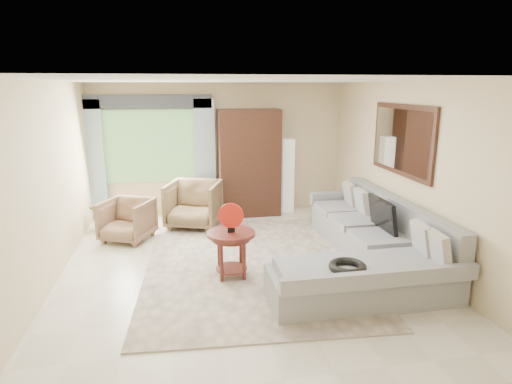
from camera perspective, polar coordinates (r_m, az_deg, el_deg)
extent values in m
plane|color=silver|center=(6.13, -1.73, -10.46)|extent=(6.00, 6.00, 0.00)
cube|color=#BDAD96|center=(6.33, -0.59, -9.56)|extent=(3.25, 4.18, 0.02)
cube|color=gray|center=(7.05, 13.96, -5.79)|extent=(0.90, 2.40, 0.40)
cube|color=gray|center=(5.44, 14.11, -11.92)|extent=(2.30, 0.80, 0.40)
cube|color=gray|center=(6.73, 18.30, -3.02)|extent=(0.20, 3.20, 0.50)
cube|color=gray|center=(8.09, 10.39, -0.76)|extent=(0.90, 0.16, 0.22)
cube|color=gray|center=(4.95, 16.49, -11.04)|extent=(2.30, 0.10, 0.18)
cube|color=black|center=(6.47, 16.52, -2.91)|extent=(0.14, 0.74, 0.48)
torus|color=black|center=(5.02, 12.10, -9.71)|extent=(0.43, 0.43, 0.09)
cylinder|color=#441812|center=(5.72, -3.34, -5.57)|extent=(0.65, 0.65, 0.04)
cylinder|color=#441812|center=(5.84, -3.29, -8.65)|extent=(0.43, 0.43, 0.58)
cylinder|color=red|center=(5.64, -3.38, -3.16)|extent=(0.34, 0.11, 0.34)
imported|color=olive|center=(7.50, -16.81, -3.60)|extent=(1.00, 1.01, 0.70)
imported|color=olive|center=(7.93, -8.30, -1.63)|extent=(1.15, 1.17, 0.85)
imported|color=#999999|center=(8.21, -19.40, -2.73)|extent=(0.55, 0.48, 0.57)
cube|color=#321910|center=(8.49, -0.94, 3.89)|extent=(1.20, 0.55, 2.10)
cube|color=silver|center=(8.77, 4.17, 2.19)|extent=(0.24, 0.24, 1.50)
cube|color=#669E59|center=(8.58, -13.91, 5.96)|extent=(1.80, 0.04, 1.40)
cube|color=#9EB7CC|center=(8.65, -20.81, 3.85)|extent=(0.40, 0.08, 2.30)
cube|color=#9EB7CC|center=(8.53, -6.78, 4.53)|extent=(0.40, 0.08, 2.30)
cube|color=#1E232D|center=(8.44, -14.28, 11.62)|extent=(2.40, 0.12, 0.26)
cube|color=black|center=(6.78, 18.89, 6.58)|extent=(0.04, 1.70, 1.05)
cube|color=white|center=(6.77, 18.71, 6.58)|extent=(0.02, 1.54, 0.90)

